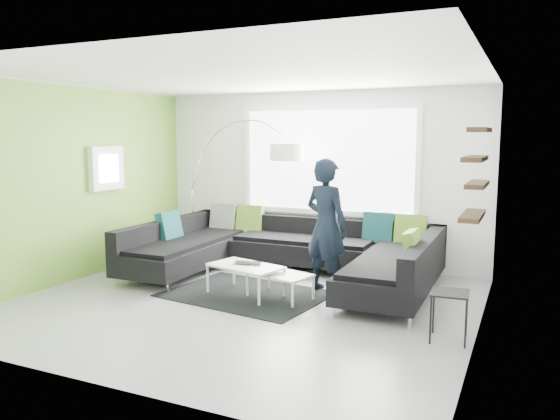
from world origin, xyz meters
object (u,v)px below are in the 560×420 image
object	(u,v)px
laptop	(247,264)
person	(326,226)
coffee_table	(262,282)
side_table	(449,316)
sectional_sofa	(283,254)
arc_lamp	(192,189)

from	to	relation	value
laptop	person	bearing A→B (deg)	22.87
coffee_table	side_table	size ratio (longest dim) A/B	2.41
side_table	person	bearing A→B (deg)	146.67
sectional_sofa	person	distance (m)	0.93
arc_lamp	side_table	bearing A→B (deg)	-14.91
sectional_sofa	laptop	xyz separation A→B (m)	(-0.14, -0.84, 0.02)
person	laptop	world-z (taller)	person
sectional_sofa	laptop	bearing A→B (deg)	-100.13
arc_lamp	laptop	world-z (taller)	arc_lamp
arc_lamp	side_table	xyz separation A→B (m)	(4.60, -2.22, -0.92)
coffee_table	person	world-z (taller)	person
sectional_sofa	arc_lamp	world-z (taller)	arc_lamp
sectional_sofa	side_table	world-z (taller)	sectional_sofa
arc_lamp	laptop	size ratio (longest dim) A/B	5.83
side_table	laptop	world-z (taller)	side_table
person	laptop	xyz separation A→B (m)	(-0.89, -0.59, -0.48)
coffee_table	side_table	world-z (taller)	side_table
side_table	laptop	size ratio (longest dim) A/B	1.27
sectional_sofa	arc_lamp	bearing A→B (deg)	157.91
sectional_sofa	coffee_table	bearing A→B (deg)	-84.94
coffee_table	side_table	bearing A→B (deg)	1.33
sectional_sofa	coffee_table	size ratio (longest dim) A/B	3.43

